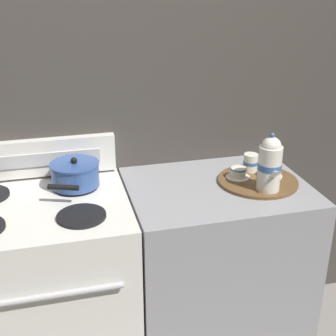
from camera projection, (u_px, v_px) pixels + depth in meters
wall_back at (117, 128)px, 2.17m from camera, size 6.00×0.05×2.20m
stove at (44, 299)px, 2.04m from camera, size 0.77×0.64×0.92m
control_panel at (30, 159)px, 2.07m from camera, size 0.75×0.05×0.17m
side_counter at (214, 272)px, 2.22m from camera, size 0.78×0.61×0.91m
saucepan at (75, 174)px, 2.00m from camera, size 0.22×0.29×0.13m
serving_tray at (258, 181)px, 2.07m from camera, size 0.35×0.35×0.01m
teapot at (270, 164)px, 1.93m from camera, size 0.10×0.16×0.25m
teacup_left at (271, 172)px, 2.09m from camera, size 0.11×0.11×0.05m
teacup_right at (238, 173)px, 2.07m from camera, size 0.11×0.11×0.05m
creamer_jug at (251, 162)px, 2.14m from camera, size 0.07×0.07×0.08m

